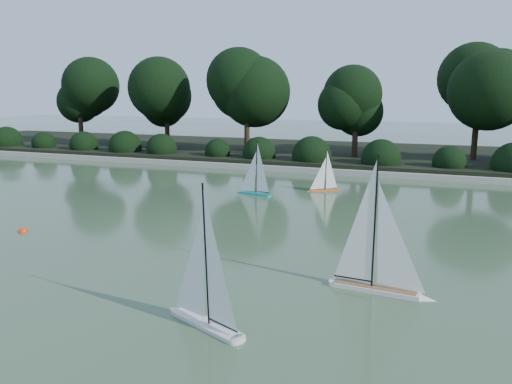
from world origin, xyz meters
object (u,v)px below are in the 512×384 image
sailboat_white_b (385,271)px  sailboat_teal (252,185)px  sailboat_white_a (200,301)px  race_buoy (23,232)px  sailboat_orange (322,184)px

sailboat_white_b → sailboat_teal: bearing=126.2°
sailboat_white_a → race_buoy: (-4.87, 2.21, -0.28)m
sailboat_white_a → sailboat_orange: bearing=93.8°
sailboat_white_a → sailboat_white_b: (1.84, 1.65, 0.02)m
sailboat_white_a → sailboat_orange: size_ratio=1.46×
sailboat_orange → sailboat_white_b: bearing=-69.8°
sailboat_white_a → sailboat_white_b: sailboat_white_b is taller
sailboat_white_a → race_buoy: bearing=155.6°
sailboat_white_a → sailboat_white_b: size_ratio=0.91×
sailboat_white_b → sailboat_orange: size_ratio=1.61×
sailboat_white_b → sailboat_orange: bearing=110.2°
sailboat_orange → sailboat_teal: size_ratio=0.81×
sailboat_white_a → sailboat_teal: bearing=106.7°
sailboat_orange → race_buoy: sailboat_orange is taller
sailboat_white_b → race_buoy: 6.74m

